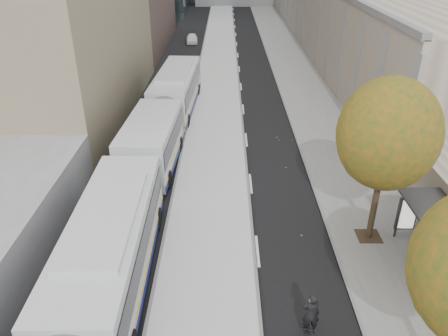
{
  "coord_description": "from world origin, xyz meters",
  "views": [
    {
      "loc": [
        -3.1,
        -3.47,
        12.5
      ],
      "look_at": [
        -3.16,
        15.21,
        2.5
      ],
      "focal_mm": 35.0,
      "sensor_mm": 36.0,
      "label": 1
    }
  ],
  "objects_px": {
    "bus_shelter": "(443,225)",
    "distant_car": "(192,38)",
    "cyclist": "(309,324)",
    "bus_far": "(168,108)",
    "bus_near": "(81,336)"
  },
  "relations": [
    {
      "from": "bus_near",
      "to": "cyclist",
      "type": "distance_m",
      "value": 7.45
    },
    {
      "from": "bus_far",
      "to": "cyclist",
      "type": "relative_size",
      "value": 8.95
    },
    {
      "from": "bus_shelter",
      "to": "distant_car",
      "type": "height_order",
      "value": "bus_shelter"
    },
    {
      "from": "bus_shelter",
      "to": "cyclist",
      "type": "bearing_deg",
      "value": -147.04
    },
    {
      "from": "bus_near",
      "to": "bus_shelter",
      "type": "bearing_deg",
      "value": 20.45
    },
    {
      "from": "cyclist",
      "to": "distant_car",
      "type": "distance_m",
      "value": 47.9
    },
    {
      "from": "cyclist",
      "to": "bus_shelter",
      "type": "bearing_deg",
      "value": 34.71
    },
    {
      "from": "bus_far",
      "to": "cyclist",
      "type": "xyz_separation_m",
      "value": [
        6.94,
        -18.45,
        -0.92
      ]
    },
    {
      "from": "bus_near",
      "to": "distant_car",
      "type": "relative_size",
      "value": 5.45
    },
    {
      "from": "bus_far",
      "to": "cyclist",
      "type": "distance_m",
      "value": 19.73
    },
    {
      "from": "bus_shelter",
      "to": "bus_far",
      "type": "relative_size",
      "value": 0.23
    },
    {
      "from": "cyclist",
      "to": "distant_car",
      "type": "bearing_deg",
      "value": 100.46
    },
    {
      "from": "bus_near",
      "to": "distant_car",
      "type": "height_order",
      "value": "bus_near"
    },
    {
      "from": "bus_shelter",
      "to": "distant_car",
      "type": "distance_m",
      "value": 45.49
    },
    {
      "from": "bus_shelter",
      "to": "cyclist",
      "type": "relative_size",
      "value": 2.09
    }
  ]
}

